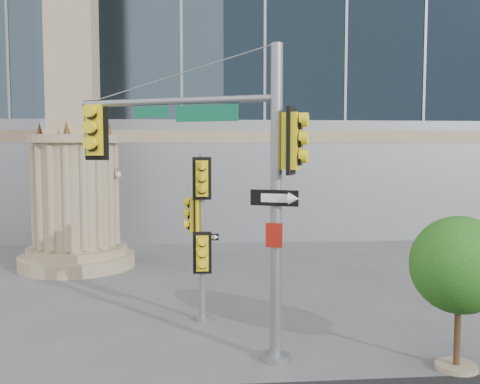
{
  "coord_description": "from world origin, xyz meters",
  "views": [
    {
      "loc": [
        -1.51,
        -11.99,
        4.51
      ],
      "look_at": [
        -0.27,
        2.0,
        3.43
      ],
      "focal_mm": 40.0,
      "sensor_mm": 36.0,
      "label": 1
    }
  ],
  "objects": [
    {
      "name": "monument",
      "position": [
        -6.0,
        9.0,
        5.52
      ],
      "size": [
        4.4,
        4.4,
        16.6
      ],
      "color": "tan",
      "rests_on": "ground"
    },
    {
      "name": "secondary_signal_pole",
      "position": [
        -1.32,
        1.9,
        2.6
      ],
      "size": [
        0.75,
        0.56,
        4.42
      ],
      "rotation": [
        0.0,
        0.0,
        -0.01
      ],
      "color": "slate",
      "rests_on": "ground"
    },
    {
      "name": "main_signal_pole",
      "position": [
        -0.87,
        -0.4,
        4.17
      ],
      "size": [
        4.9,
        2.51,
        6.73
      ],
      "rotation": [
        0.0,
        0.0,
        -0.42
      ],
      "color": "slate",
      "rests_on": "ground"
    },
    {
      "name": "ground",
      "position": [
        0.0,
        0.0,
        0.0
      ],
      "size": [
        120.0,
        120.0,
        0.0
      ],
      "primitive_type": "plane",
      "color": "#545456",
      "rests_on": "ground"
    },
    {
      "name": "street_tree",
      "position": [
        3.95,
        -1.66,
        2.1
      ],
      "size": [
        2.05,
        2.0,
        3.19
      ],
      "color": "tan",
      "rests_on": "ground"
    }
  ]
}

